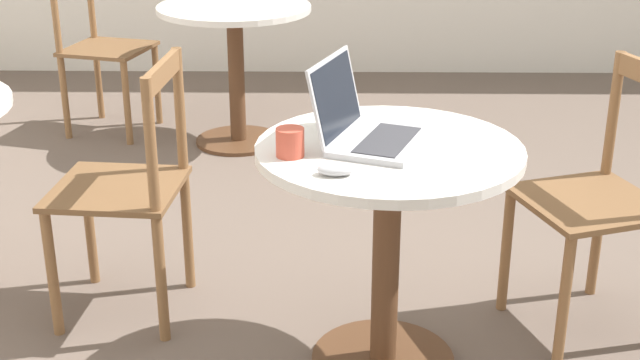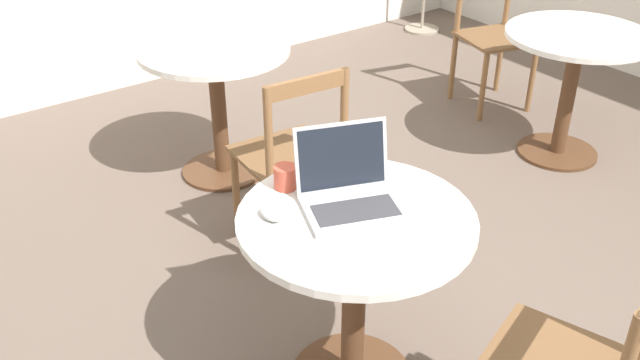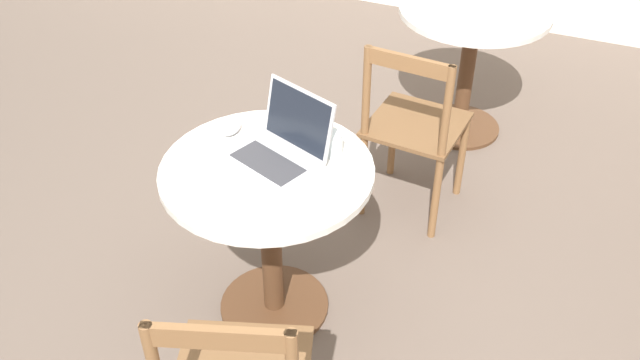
{
  "view_description": "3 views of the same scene",
  "coord_description": "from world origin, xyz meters",
  "views": [
    {
      "loc": [
        -2.76,
        0.26,
        1.63
      ],
      "look_at": [
        -0.34,
        0.3,
        0.64
      ],
      "focal_mm": 50.0,
      "sensor_mm": 36.0,
      "label": 1
    },
    {
      "loc": [
        -1.55,
        -1.38,
        2.03
      ],
      "look_at": [
        -0.21,
        0.44,
        0.67
      ],
      "focal_mm": 40.0,
      "sensor_mm": 36.0,
      "label": 2
    },
    {
      "loc": [
        0.66,
        -1.74,
        2.29
      ],
      "look_at": [
        -0.17,
        0.23,
        0.63
      ],
      "focal_mm": 40.0,
      "sensor_mm": 36.0,
      "label": 3
    }
  ],
  "objects": [
    {
      "name": "ground_plane",
      "position": [
        0.0,
        0.0,
        0.0
      ],
      "size": [
        16.0,
        16.0,
        0.0
      ],
      "primitive_type": "plane",
      "color": "#66564C"
    },
    {
      "name": "mouse",
      "position": [
        -0.55,
        0.25,
        0.76
      ],
      "size": [
        0.06,
        0.1,
        0.03
      ],
      "color": "#B7B7BC",
      "rests_on": "cafe_table_near"
    },
    {
      "name": "cafe_table_near",
      "position": [
        -0.32,
        0.09,
        0.55
      ],
      "size": [
        0.79,
        0.79,
        0.74
      ],
      "color": "#51331E",
      "rests_on": "ground_plane"
    },
    {
      "name": "cafe_table_far",
      "position": [
        0.07,
        1.74,
        0.55
      ],
      "size": [
        0.79,
        0.79,
        0.74
      ],
      "color": "#51331E",
      "rests_on": "ground_plane"
    },
    {
      "name": "chair_far_front",
      "position": [
        -0.0,
        0.94,
        0.46
      ],
      "size": [
        0.45,
        0.45,
        0.91
      ],
      "color": "brown",
      "rests_on": "ground_plane"
    },
    {
      "name": "chair_mid_back",
      "position": [
        1.96,
        1.52,
        0.46
      ],
      "size": [
        0.51,
        0.51,
        0.91
      ],
      "color": "brown",
      "rests_on": "ground_plane"
    },
    {
      "name": "drinking_glass",
      "position": [
        -0.13,
        0.26,
        0.79
      ],
      "size": [
        0.07,
        0.07,
        0.09
      ],
      "color": "silver",
      "rests_on": "cafe_table_near"
    },
    {
      "name": "mug",
      "position": [
        -0.4,
        0.38,
        0.78
      ],
      "size": [
        0.12,
        0.08,
        0.08
      ],
      "color": "#C64C38",
      "rests_on": "cafe_table_near"
    },
    {
      "name": "cafe_table_mid",
      "position": [
        1.76,
        0.77,
        0.55
      ],
      "size": [
        0.79,
        0.79,
        0.74
      ],
      "color": "#51331E",
      "rests_on": "ground_plane"
    },
    {
      "name": "laptop",
      "position": [
        -0.3,
        0.16,
        0.79
      ],
      "size": [
        0.4,
        0.38,
        0.25
      ],
      "color": "#B7B7BC",
      "rests_on": "cafe_table_near"
    }
  ]
}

